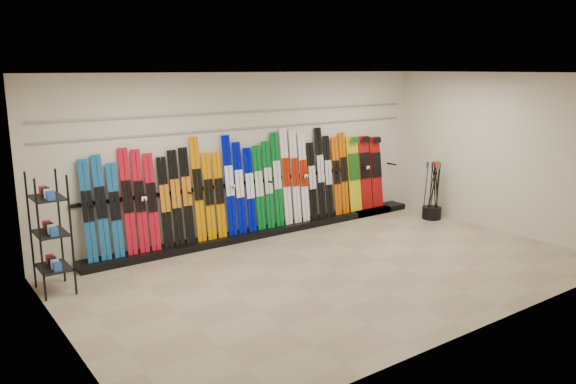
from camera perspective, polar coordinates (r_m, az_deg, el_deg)
floor at (r=8.81m, az=5.01°, el=-7.97°), size 8.00×8.00×0.00m
back_wall at (r=10.40m, az=-3.82°, el=3.77°), size 8.00×0.00×8.00m
left_wall at (r=6.59m, az=-22.23°, el=-2.28°), size 0.00×5.00×5.00m
right_wall at (r=11.39m, az=20.69°, el=3.75°), size 0.00×5.00×5.00m
ceiling at (r=8.26m, az=5.42°, el=11.93°), size 8.00×8.00×0.00m
ski_rack_base at (r=10.65m, az=-2.05°, el=-3.95°), size 8.00×0.40×0.12m
skis at (r=10.14m, az=-5.34°, el=0.34°), size 5.38×0.25×1.83m
snowboards at (r=12.06m, az=7.80°, el=1.94°), size 0.94×0.24×1.56m
accessory_rack at (r=8.42m, az=-22.97°, el=-3.89°), size 0.40×0.60×1.69m
pole_bin at (r=12.05m, az=14.38°, el=-2.06°), size 0.39×0.39×0.25m
ski_poles at (r=11.96m, az=14.62°, el=0.20°), size 0.36×0.35×1.18m
slatwall_rail_0 at (r=10.32m, az=-3.80°, el=6.50°), size 7.60×0.02×0.03m
slatwall_rail_1 at (r=10.29m, az=-3.82°, el=8.16°), size 7.60×0.02×0.03m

